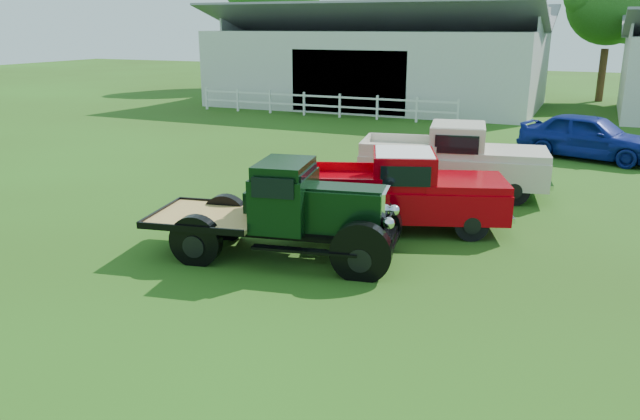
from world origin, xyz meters
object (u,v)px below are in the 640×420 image
at_px(vintage_flatbed, 280,210).
at_px(red_pickup, 398,190).
at_px(white_pickup, 453,160).
at_px(misc_car_blue, 589,136).

xyz_separation_m(vintage_flatbed, red_pickup, (1.60, 2.78, -0.08)).
bearing_deg(red_pickup, vintage_flatbed, -139.35).
bearing_deg(white_pickup, red_pickup, -107.71).
relative_size(red_pickup, misc_car_blue, 1.07).
distance_m(white_pickup, misc_car_blue, 7.42).
bearing_deg(red_pickup, white_pickup, 63.30).
height_order(vintage_flatbed, misc_car_blue, vintage_flatbed).
height_order(vintage_flatbed, red_pickup, vintage_flatbed).
bearing_deg(vintage_flatbed, red_pickup, 49.45).
xyz_separation_m(red_pickup, misc_car_blue, (3.81, 10.19, -0.11)).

